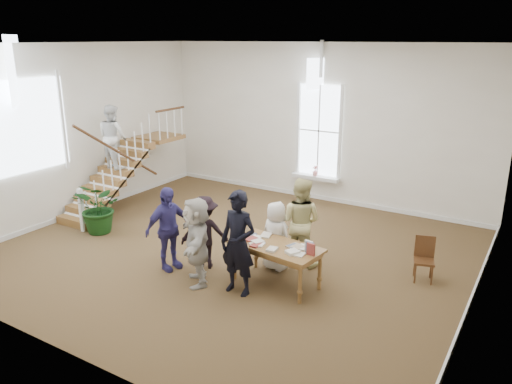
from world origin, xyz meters
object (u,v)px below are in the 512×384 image
Objects in this scene: woman_cluster_a at (168,229)px; woman_cluster_c at (197,241)px; elderly_woman at (276,236)px; woman_cluster_b at (205,232)px; library_table at (276,249)px; floor_plant at (100,208)px; police_officer at (238,243)px; side_chair at (424,256)px; person_yellow at (300,221)px.

woman_cluster_a reaches higher than woman_cluster_c.
elderly_woman is 1.47m from woman_cluster_b.
woman_cluster_b reaches higher than library_table.
woman_cluster_b is (0.60, 0.45, -0.11)m from woman_cluster_a.
elderly_woman is 1.12× the size of floor_plant.
woman_cluster_a reaches higher than library_table.
woman_cluster_c is at bearing 62.59° from elderly_woman.
elderly_woman is 2.21m from woman_cluster_a.
floor_plant is (-3.65, 0.86, -0.23)m from woman_cluster_c.
police_officer is 1.33m from woman_cluster_b.
side_chair is at bearing 172.75° from woman_cluster_b.
woman_cluster_b is (-1.59, -1.19, -0.17)m from person_yellow.
police_officer is 1.28m from elderly_woman.
person_yellow is at bearing 11.21° from floor_plant.
floor_plant is (-2.75, 0.66, -0.23)m from woman_cluster_a.
elderly_woman is 0.77× the size of person_yellow.
person_yellow is at bearing -174.44° from woman_cluster_b.
elderly_woman is 0.82× the size of woman_cluster_a.
woman_cluster_c is (-1.29, -1.84, -0.06)m from person_yellow.
side_chair is (3.73, 2.45, -0.39)m from woman_cluster_c.
woman_cluster_c is at bearing -87.64° from woman_cluster_a.
police_officer is 1.54× the size of floor_plant.
woman_cluster_c is at bearing -13.32° from floor_plant.
woman_cluster_c is 1.35× the size of floor_plant.
police_officer is at bearing 73.69° from person_yellow.
police_officer is at bearing -9.63° from floor_plant.
library_table is 4.99m from floor_plant.
police_officer reaches higher than side_chair.
library_table is 1.12m from person_yellow.
woman_cluster_a reaches higher than elderly_woman.
side_chair is (2.39, 1.71, -0.24)m from library_table.
person_yellow is at bearing -112.01° from elderly_woman.
floor_plant is (-4.94, -0.98, -0.29)m from person_yellow.
floor_plant is 1.45× the size of side_chair.
police_officer is 2.24× the size of side_chair.
person_yellow reaches higher than side_chair.
woman_cluster_c reaches higher than floor_plant.
woman_cluster_a is 0.76m from woman_cluster_b.
woman_cluster_a reaches higher than woman_cluster_b.
floor_plant reaches higher than library_table.
woman_cluster_c is 4.48m from side_chair.
elderly_woman is at bearing 127.04° from library_table.
woman_cluster_c is at bearing 51.59° from person_yellow.
police_officer reaches higher than woman_cluster_c.
woman_cluster_c reaches higher than side_chair.
woman_cluster_b is at bearing 156.21° from police_officer.
woman_cluster_c is (-0.89, -0.09, -0.12)m from police_officer.
elderly_woman is 1.68m from woman_cluster_c.
floor_plant is at bearing 14.86° from elderly_woman.
police_officer is 1.14× the size of woman_cluster_c.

